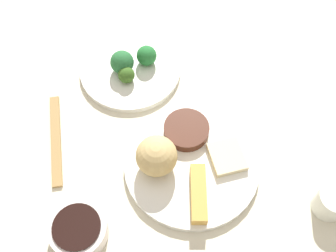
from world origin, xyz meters
TOP-DOWN VIEW (x-y plane):
  - tabletop at (0.00, 0.00)m, footprint 2.20×2.20m
  - main_plate at (-0.01, 0.04)m, footprint 0.28×0.28m
  - rice_scoop at (0.00, -0.03)m, footprint 0.08×0.08m
  - spring_roll at (0.06, 0.05)m, footprint 0.12×0.04m
  - crab_rangoon_wonton at (-0.03, 0.11)m, footprint 0.09×0.09m
  - stir_fry_heap at (-0.08, 0.02)m, footprint 0.10×0.10m
  - broccoli_plate at (-0.25, -0.13)m, footprint 0.24×0.24m
  - broccoli_floret_0 at (-0.24, -0.15)m, footprint 0.05×0.05m
  - broccoli_floret_1 at (-0.27, -0.09)m, footprint 0.05×0.05m
  - broccoli_floret_2 at (-0.21, -0.13)m, footprint 0.04×0.04m
  - soy_sauce_bowl at (0.15, -0.16)m, footprint 0.11×0.11m
  - soy_sauce_bowl_liquid at (0.15, -0.16)m, footprint 0.09×0.09m
  - teacup at (0.04, 0.31)m, footprint 0.06×0.06m
  - chopsticks_pair at (-0.04, -0.26)m, footprint 0.22×0.08m

SIDE VIEW (x-z plane):
  - tabletop at x=0.00m, z-range 0.00..0.02m
  - chopsticks_pair at x=-0.04m, z-range 0.02..0.03m
  - broccoli_plate at x=-0.25m, z-range 0.02..0.03m
  - main_plate at x=-0.01m, z-range 0.02..0.04m
  - soy_sauce_bowl at x=0.15m, z-range 0.02..0.06m
  - crab_rangoon_wonton at x=-0.03m, z-range 0.04..0.05m
  - stir_fry_heap at x=-0.08m, z-range 0.04..0.06m
  - teacup at x=0.04m, z-range 0.02..0.08m
  - spring_roll at x=0.06m, z-range 0.04..0.06m
  - broccoli_floret_2 at x=-0.21m, z-range 0.03..0.07m
  - broccoli_floret_1 at x=-0.27m, z-range 0.03..0.08m
  - soy_sauce_bowl_liquid at x=0.15m, z-range 0.06..0.06m
  - broccoli_floret_0 at x=-0.24m, z-range 0.03..0.09m
  - rice_scoop at x=0.00m, z-range 0.04..0.12m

